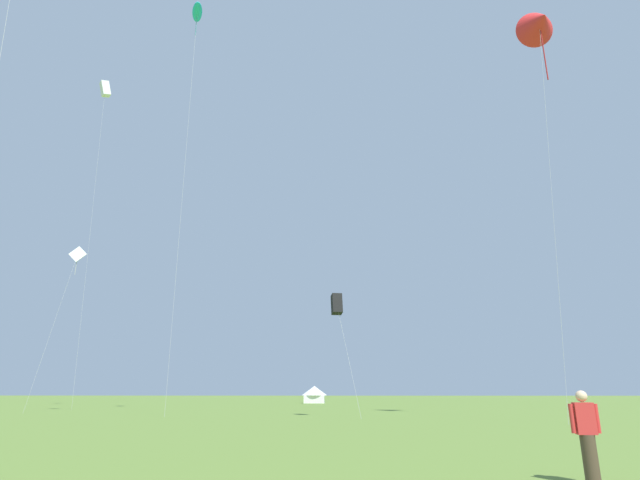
# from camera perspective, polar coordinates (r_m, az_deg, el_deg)

# --- Properties ---
(kite_red_delta) EXTENTS (3.94, 3.17, 28.76)m
(kite_red_delta) POSITION_cam_1_polar(r_m,az_deg,el_deg) (42.40, 23.72, 21.72)
(kite_red_delta) COLOR red
(kite_red_delta) RESTS_ON ground
(kite_white_box) EXTENTS (2.84, 2.37, 37.04)m
(kite_white_box) POSITION_cam_1_polar(r_m,az_deg,el_deg) (66.98, -23.28, 15.45)
(kite_white_box) COLOR white
(kite_white_box) RESTS_ON ground
(kite_black_box) EXTENTS (1.95, 2.25, 8.40)m
(kite_black_box) POSITION_cam_1_polar(r_m,az_deg,el_deg) (35.87, 1.92, -7.33)
(kite_black_box) COLOR black
(kite_black_box) RESTS_ON ground
(kite_cyan_parafoil) EXTENTS (1.75, 3.33, 36.06)m
(kite_cyan_parafoil) POSITION_cam_1_polar(r_m,az_deg,el_deg) (52.55, -13.82, 23.81)
(kite_cyan_parafoil) COLOR #1EB7CC
(kite_cyan_parafoil) RESTS_ON ground
(kite_white_diamond) EXTENTS (2.35, 2.11, 14.46)m
(kite_white_diamond) POSITION_cam_1_polar(r_m,az_deg,el_deg) (50.51, -26.00, -1.87)
(kite_white_diamond) COLOR white
(kite_white_diamond) RESTS_ON ground
(person_spectator) EXTENTS (0.57, 0.28, 1.73)m
(person_spectator) POSITION_cam_1_polar(r_m,az_deg,el_deg) (11.73, 28.16, -19.22)
(person_spectator) COLOR #473828
(person_spectator) RESTS_ON ground
(festival_tent_center) EXTENTS (3.72, 3.72, 2.42)m
(festival_tent_center) POSITION_cam_1_polar(r_m,az_deg,el_deg) (76.98, -0.65, -17.10)
(festival_tent_center) COLOR white
(festival_tent_center) RESTS_ON ground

